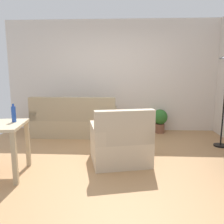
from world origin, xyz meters
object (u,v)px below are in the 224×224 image
Objects in this scene: couch at (75,122)px; bottle_blue at (14,114)px; armchair at (120,144)px; potted_plant at (160,119)px.

bottle_blue reaches higher than couch.
couch and armchair have the same top height.
couch is 3.31× the size of potted_plant.
potted_plant is at bearing -171.11° from couch.
bottle_blue reaches higher than potted_plant.
potted_plant is at bearing -129.12° from armchair.
potted_plant is 0.53× the size of armchair.
couch is at bearing -171.11° from potted_plant.
couch is 1.76× the size of armchair.
bottle_blue is at bearing -136.26° from potted_plant.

